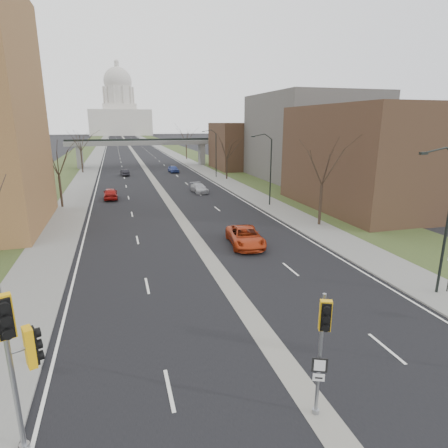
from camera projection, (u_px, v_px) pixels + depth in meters
name	position (u px, v px, depth m)	size (l,w,h in m)	color
ground	(310.00, 400.00, 14.01)	(700.00, 700.00, 0.00)	black
road_surface	(131.00, 148.00, 153.10)	(20.00, 600.00, 0.01)	black
median_strip	(131.00, 148.00, 153.11)	(1.20, 600.00, 0.02)	gray
sidewalk_right	(160.00, 147.00, 156.30)	(4.00, 600.00, 0.12)	gray
sidewalk_left	(100.00, 148.00, 149.88)	(4.00, 600.00, 0.12)	gray
grass_verge_right	(174.00, 147.00, 157.90)	(8.00, 600.00, 0.10)	#31431F
grass_verge_left	(84.00, 149.00, 148.28)	(8.00, 600.00, 0.10)	#31431F
commercial_block_near	(378.00, 158.00, 44.82)	(16.00, 20.00, 12.00)	#473121
commercial_block_mid	(311.00, 137.00, 67.75)	(18.00, 22.00, 15.00)	#5A5752
commercial_block_far	(246.00, 146.00, 83.49)	(14.00, 14.00, 10.00)	#473121
pedestrian_bridge	(143.00, 146.00, 86.93)	(34.00, 3.00, 6.45)	slate
capitol	(120.00, 112.00, 305.87)	(48.00, 42.00, 55.75)	beige
streetlight_near	(443.00, 181.00, 20.69)	(2.61, 0.20, 8.70)	black
streetlight_mid	(265.00, 149.00, 44.80)	(2.61, 0.20, 8.70)	black
streetlight_far	(212.00, 140.00, 68.91)	(2.61, 0.20, 8.70)	black
tree_left_b	(57.00, 156.00, 44.14)	(6.75, 6.75, 8.81)	#382B21
tree_left_c	(80.00, 138.00, 75.46)	(7.65, 7.65, 9.99)	#382B21
tree_right_a	(323.00, 159.00, 36.15)	(7.20, 7.20, 9.40)	#382B21
tree_right_b	(227.00, 147.00, 66.96)	(6.30, 6.30, 8.22)	#382B21
tree_right_c	(186.00, 134.00, 103.73)	(7.65, 7.65, 9.99)	#382B21
signal_pole_left	(17.00, 344.00, 10.86)	(0.98, 1.33, 5.85)	gray
signal_pole_median	(323.00, 337.00, 12.28)	(0.68, 0.78, 4.68)	gray
car_left_near	(110.00, 193.00, 50.70)	(1.82, 4.53, 1.54)	#A51612
car_left_far	(125.00, 173.00, 73.08)	(1.30, 3.72, 1.23)	black
car_right_near	(245.00, 236.00, 31.50)	(2.59, 5.62, 1.56)	#AC3212
car_right_mid	(199.00, 188.00, 55.45)	(1.86, 4.58, 1.33)	#A6A7AD
car_right_far	(173.00, 169.00, 77.82)	(1.70, 4.23, 1.44)	navy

